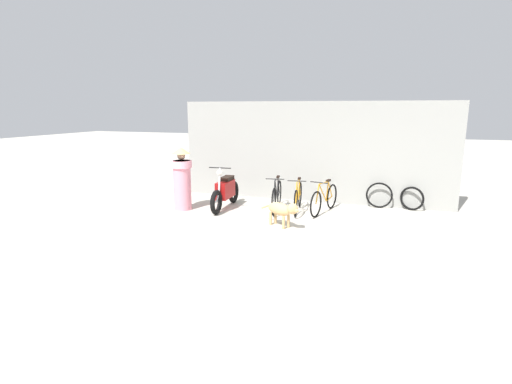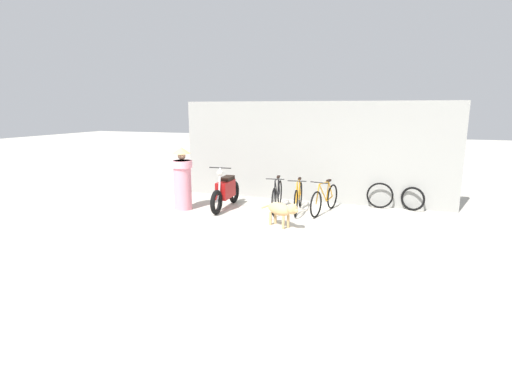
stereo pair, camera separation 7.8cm
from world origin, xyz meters
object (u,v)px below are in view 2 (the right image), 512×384
object	(u,v)px
bicycle_0	(277,196)
spare_tire_right	(413,199)
bicycle_2	(325,199)
spare_tire_left	(380,195)
bicycle_1	(298,198)
person_in_robes	(182,178)
motorcycle	(226,192)
stray_dog	(282,210)

from	to	relation	value
bicycle_0	spare_tire_right	distance (m)	3.49
bicycle_2	spare_tire_left	bearing A→B (deg)	139.49
bicycle_0	bicycle_1	distance (m)	0.55
bicycle_1	spare_tire_right	xyz separation A→B (m)	(2.75, 1.07, -0.05)
bicycle_0	person_in_robes	distance (m)	2.48
spare_tire_right	bicycle_1	bearing A→B (deg)	-158.85
bicycle_0	spare_tire_left	size ratio (longest dim) A/B	2.53
motorcycle	person_in_robes	bearing A→B (deg)	-67.92
bicycle_0	motorcycle	bearing A→B (deg)	-87.31
motorcycle	stray_dog	size ratio (longest dim) A/B	1.84
stray_dog	person_in_robes	xyz separation A→B (m)	(-2.86, 0.68, 0.43)
bicycle_1	bicycle_0	bearing A→B (deg)	-92.68
bicycle_1	spare_tire_left	size ratio (longest dim) A/B	2.49
motorcycle	spare_tire_right	bearing A→B (deg)	103.74
stray_dog	person_in_robes	size ratio (longest dim) A/B	0.64
bicycle_1	spare_tire_left	world-z (taller)	bicycle_1
motorcycle	spare_tire_right	xyz separation A→B (m)	(4.63, 1.37, -0.13)
bicycle_1	stray_dog	bearing A→B (deg)	-8.17
bicycle_0	person_in_robes	size ratio (longest dim) A/B	1.07
bicycle_0	motorcycle	world-z (taller)	motorcycle
spare_tire_left	spare_tire_right	world-z (taller)	spare_tire_left
stray_dog	spare_tire_left	xyz separation A→B (m)	(1.97, 2.51, -0.05)
bicycle_0	spare_tire_right	world-z (taller)	bicycle_0
bicycle_0	bicycle_1	xyz separation A→B (m)	(0.55, 0.04, -0.01)
bicycle_0	stray_dog	world-z (taller)	bicycle_0
bicycle_0	bicycle_2	xyz separation A→B (m)	(1.21, 0.14, -0.02)
motorcycle	spare_tire_left	distance (m)	4.06
stray_dog	spare_tire_right	bearing A→B (deg)	72.14
spare_tire_left	spare_tire_right	xyz separation A→B (m)	(0.81, 0.01, -0.03)
bicycle_0	bicycle_2	bearing A→B (deg)	88.12
bicycle_0	person_in_robes	world-z (taller)	person_in_robes
bicycle_0	bicycle_1	size ratio (longest dim) A/B	1.01
bicycle_2	spare_tire_right	distance (m)	2.31
stray_dog	person_in_robes	bearing A→B (deg)	-163.53
bicycle_1	motorcycle	size ratio (longest dim) A/B	0.90
stray_dog	spare_tire_right	size ratio (longest dim) A/B	1.66
spare_tire_left	spare_tire_right	size ratio (longest dim) A/B	1.10
spare_tire_left	motorcycle	bearing A→B (deg)	-160.38
bicycle_1	spare_tire_left	bearing A→B (deg)	111.25
person_in_robes	stray_dog	bearing A→B (deg)	159.45
bicycle_1	motorcycle	world-z (taller)	motorcycle
bicycle_1	stray_dog	distance (m)	1.45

